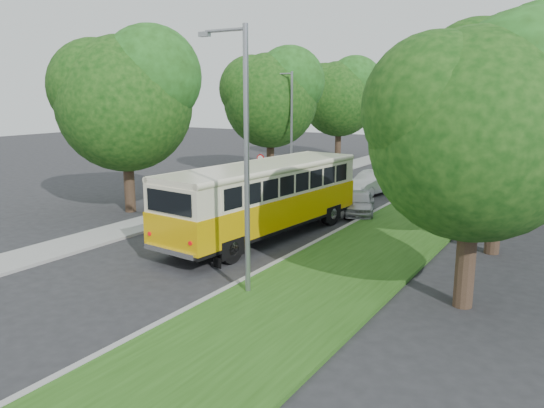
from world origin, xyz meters
The scene contains 13 objects.
ground centered at (0.00, 0.00, 0.00)m, with size 120.00×120.00×0.00m, color #252528.
curb centered at (3.60, 5.00, 0.07)m, with size 0.20×70.00×0.15m, color gray.
grass_verge centered at (5.95, 5.00, 0.07)m, with size 4.50×70.00×0.13m, color #244C14.
sidewalk centered at (-4.80, 5.00, 0.06)m, with size 2.20×70.00×0.12m, color gray.
treeline centered at (3.15, 17.99, 5.93)m, with size 24.27×41.91×9.46m.
lamppost_near centered at (4.21, -2.50, 4.37)m, with size 1.71×0.16×8.00m.
lamppost_far centered at (-4.70, 16.00, 4.12)m, with size 1.71×0.16×7.50m.
warning_sign centered at (-4.50, 11.98, 1.71)m, with size 0.56×0.10×2.50m.
vintage_bus centered at (1.20, 3.37, 1.62)m, with size 2.81×10.92×3.24m, color #DBA606, non-canonical shape.
car_silver centered at (3.00, 9.65, 0.61)m, with size 1.44×3.59×1.22m, color #ADADB2.
car_white centered at (1.52, 15.27, 0.71)m, with size 1.49×4.29×1.41m, color silver.
car_blue centered at (3.00, 24.17, 0.67)m, with size 1.88×4.63×1.34m, color navy.
car_grey centered at (3.00, 25.92, 0.68)m, with size 2.27×4.92×1.37m, color #585C60.
Camera 1 is at (12.98, -15.28, 6.09)m, focal length 35.00 mm.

